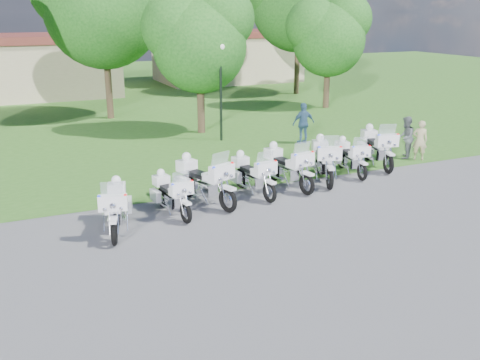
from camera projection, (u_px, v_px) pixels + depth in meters
name	position (u px, v px, depth m)	size (l,w,h in m)	color
ground	(279.00, 221.00, 14.90)	(100.00, 100.00, 0.00)	#5D5D62
grass_lawn	(102.00, 93.00, 38.41)	(100.00, 48.00, 0.01)	#356B21
motorcycle_0	(116.00, 207.00, 14.13)	(1.16, 2.31, 1.58)	black
motorcycle_1	(171.00, 194.00, 15.32)	(0.90, 2.14, 1.44)	black
motorcycle_2	(204.00, 180.00, 16.13)	(1.40, 2.52, 1.76)	black
motorcycle_3	(252.00, 174.00, 16.98)	(0.95, 2.33, 1.57)	black
motorcycle_4	(287.00, 166.00, 17.69)	(1.05, 2.51, 1.69)	black
motorcycle_5	(324.00, 159.00, 18.40)	(1.46, 2.49, 1.76)	black
motorcycle_6	(350.00, 156.00, 19.18)	(0.94, 2.22, 1.50)	black
motorcycle_7	(377.00, 146.00, 20.12)	(1.29, 2.58, 1.77)	black
lamp_post	(220.00, 67.00, 23.29)	(0.44, 0.44, 4.36)	black
tree_2	(198.00, 36.00, 24.53)	(5.11, 4.36, 6.81)	#38281C
tree_3	(328.00, 33.00, 31.27)	(4.99, 4.26, 6.65)	#38281C
building_west	(8.00, 66.00, 36.33)	(14.56, 8.32, 4.10)	tan
building_east	(227.00, 56.00, 44.68)	(11.44, 7.28, 4.10)	tan
bystander_a	(420.00, 140.00, 20.86)	(0.57, 0.38, 1.57)	tan
bystander_b	(405.00, 138.00, 21.09)	(0.81, 0.63, 1.67)	slate
bystander_c	(303.00, 123.00, 23.44)	(1.06, 0.44, 1.80)	#355980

